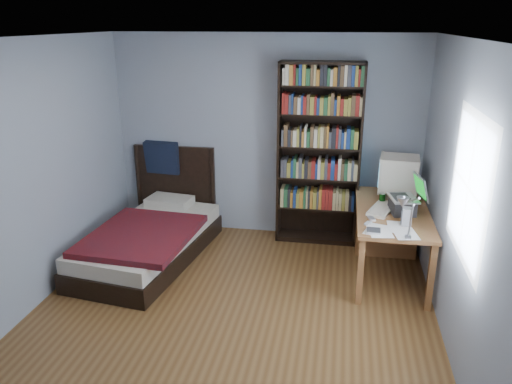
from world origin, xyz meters
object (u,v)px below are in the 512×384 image
(bookshelf, at_px, (319,155))
(desk_lamp, at_px, (404,206))
(laptop, at_px, (404,203))
(soda_can, at_px, (382,199))
(keyboard, at_px, (382,209))
(speaker, at_px, (407,217))
(crt_monitor, at_px, (398,174))
(bed, at_px, (151,236))
(desk, at_px, (387,223))

(bookshelf, bearing_deg, desk_lamp, -65.80)
(laptop, height_order, soda_can, laptop)
(laptop, relative_size, keyboard, 0.85)
(bookshelf, bearing_deg, soda_can, -37.36)
(laptop, height_order, desk_lamp, desk_lamp)
(desk_lamp, bearing_deg, laptop, 82.42)
(speaker, bearing_deg, keyboard, 124.19)
(crt_monitor, height_order, bed, crt_monitor)
(soda_can, xyz_separation_m, bookshelf, (-0.73, 0.56, 0.31))
(laptop, xyz_separation_m, desk_lamp, (-0.13, -0.98, 0.32))
(crt_monitor, xyz_separation_m, keyboard, (-0.18, -0.46, -0.25))
(bookshelf, bearing_deg, crt_monitor, -18.52)
(keyboard, xyz_separation_m, bed, (-2.58, -0.04, -0.49))
(soda_can, bearing_deg, desk_lamp, -86.59)
(keyboard, bearing_deg, bookshelf, 152.97)
(laptop, bearing_deg, speaker, -91.13)
(soda_can, bearing_deg, keyboard, -93.31)
(laptop, height_order, keyboard, laptop)
(keyboard, distance_m, bed, 2.63)
(desk, relative_size, desk_lamp, 2.81)
(crt_monitor, bearing_deg, laptop, -85.71)
(desk, bearing_deg, crt_monitor, 16.49)
(desk, height_order, soda_can, soda_can)
(soda_can, bearing_deg, desk, 66.65)
(laptop, distance_m, bookshelf, 1.26)
(bookshelf, height_order, bed, bookshelf)
(desk, distance_m, desk_lamp, 1.65)
(bookshelf, xyz_separation_m, bed, (-1.86, -0.80, -0.85))
(desk, relative_size, laptop, 3.62)
(desk_lamp, relative_size, keyboard, 1.09)
(desk, distance_m, speaker, 0.92)
(keyboard, height_order, bookshelf, bookshelf)
(speaker, xyz_separation_m, soda_can, (-0.20, 0.58, -0.03))
(laptop, distance_m, desk_lamp, 1.04)
(speaker, bearing_deg, desk, 101.62)
(keyboard, bearing_deg, bed, -159.40)
(laptop, relative_size, bookshelf, 0.19)
(speaker, bearing_deg, soda_can, 113.82)
(laptop, relative_size, soda_can, 3.56)
(desk, height_order, bed, bed)
(crt_monitor, height_order, speaker, crt_monitor)
(desk_lamp, bearing_deg, bookshelf, 114.20)
(desk, bearing_deg, desk_lamp, -91.15)
(bookshelf, bearing_deg, speaker, -50.80)
(laptop, bearing_deg, desk_lamp, -97.58)
(crt_monitor, bearing_deg, desk_lamp, -93.59)
(bookshelf, distance_m, bed, 2.20)
(soda_can, distance_m, bookshelf, 0.97)
(speaker, height_order, bookshelf, bookshelf)
(crt_monitor, height_order, soda_can, crt_monitor)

